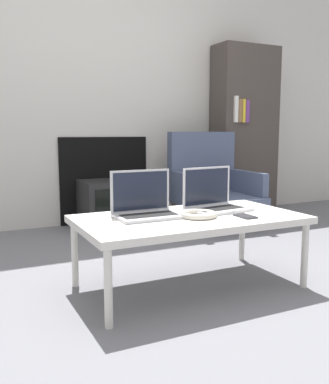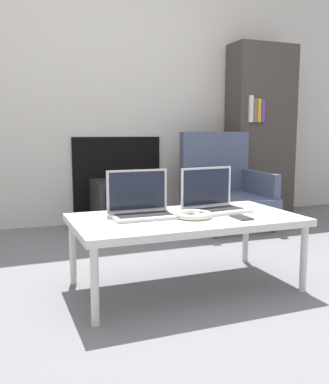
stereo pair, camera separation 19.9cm
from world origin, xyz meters
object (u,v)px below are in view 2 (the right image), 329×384
Objects in this scene: headphones at (194,215)px; tv at (124,203)px; laptop_right at (213,201)px; armchair at (222,182)px; laptop_left at (141,206)px; phone at (242,218)px.

headphones reaches higher than tv.
armchair reaches higher than laptop_right.
laptop_left reaches higher than headphones.
laptop_left is 0.28m from headphones.
armchair is at bearing 45.89° from laptop_left.
headphones is (-0.18, -0.14, -0.04)m from laptop_right.
laptop_right reaches higher than headphones.
laptop_right is 1.39m from armchair.
headphones is at bearing -121.79° from armchair.
laptop_left is at bearing 149.99° from headphones.
laptop_left is 2.72× the size of phone.
laptop_left is 0.93× the size of laptop_right.
laptop_left is 1.65m from armchair.
laptop_left reaches higher than tv.
tv is 0.88m from armchair.
headphones is 0.36× the size of tv.
phone is (0.04, -0.24, -0.05)m from laptop_right.
headphones is 1.63m from tv.
armchair is (1.14, 1.19, -0.05)m from laptop_left.
tv is (0.34, 1.48, -0.24)m from laptop_left.
laptop_right is at bearing -0.22° from laptop_left.
tv is at bearing 85.72° from laptop_right.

